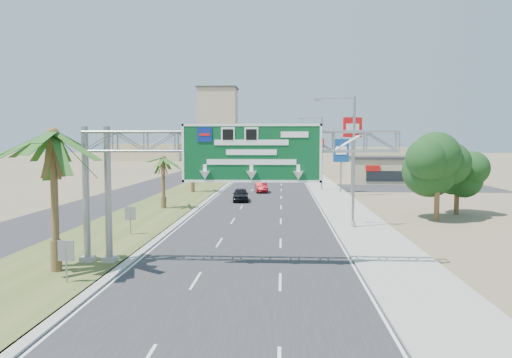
{
  "coord_description": "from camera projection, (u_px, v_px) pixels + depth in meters",
  "views": [
    {
      "loc": [
        2.05,
        -16.02,
        6.55
      ],
      "look_at": [
        0.41,
        15.9,
        4.2
      ],
      "focal_mm": 35.0,
      "sensor_mm": 36.0,
      "label": 1
    }
  ],
  "objects": [
    {
      "name": "ground",
      "position": [
        219.0,
        340.0,
        16.54
      ],
      "size": [
        600.0,
        600.0,
        0.0
      ],
      "primitive_type": "plane",
      "color": "#8C7A59",
      "rests_on": "ground"
    },
    {
      "name": "road",
      "position": [
        273.0,
        168.0,
        126.1
      ],
      "size": [
        12.0,
        300.0,
        0.02
      ],
      "primitive_type": "cube",
      "color": "#28282B",
      "rests_on": "ground"
    },
    {
      "name": "sidewalk_right",
      "position": [
        307.0,
        168.0,
        125.66
      ],
      "size": [
        4.0,
        300.0,
        0.1
      ],
      "primitive_type": "cube",
      "color": "#9E9B93",
      "rests_on": "ground"
    },
    {
      "name": "median_grass",
      "position": [
        234.0,
        168.0,
        126.61
      ],
      "size": [
        7.0,
        300.0,
        0.12
      ],
      "primitive_type": "cube",
      "color": "#3E5123",
      "rests_on": "ground"
    },
    {
      "name": "opposing_road",
      "position": [
        207.0,
        168.0,
        126.97
      ],
      "size": [
        8.0,
        300.0,
        0.02
      ],
      "primitive_type": "cube",
      "color": "#28282B",
      "rests_on": "ground"
    },
    {
      "name": "sign_gantry",
      "position": [
        222.0,
        152.0,
        26.04
      ],
      "size": [
        16.75,
        1.24,
        7.5
      ],
      "color": "gray",
      "rests_on": "ground"
    },
    {
      "name": "palm_near",
      "position": [
        53.0,
        135.0,
        24.47
      ],
      "size": [
        5.7,
        5.7,
        8.35
      ],
      "color": "brown",
      "rests_on": "ground"
    },
    {
      "name": "palm_row_b",
      "position": [
        163.0,
        159.0,
        48.54
      ],
      "size": [
        3.99,
        3.99,
        5.95
      ],
      "color": "brown",
      "rests_on": "ground"
    },
    {
      "name": "palm_row_c",
      "position": [
        192.0,
        149.0,
        64.42
      ],
      "size": [
        3.99,
        3.99,
        6.75
      ],
      "color": "brown",
      "rests_on": "ground"
    },
    {
      "name": "palm_row_d",
      "position": [
        212.0,
        155.0,
        82.44
      ],
      "size": [
        3.99,
        3.99,
        5.45
      ],
      "color": "brown",
      "rests_on": "ground"
    },
    {
      "name": "palm_row_e",
      "position": [
        225.0,
        150.0,
        101.31
      ],
      "size": [
        3.99,
        3.99,
        6.15
      ],
      "color": "brown",
      "rests_on": "ground"
    },
    {
      "name": "palm_row_f",
      "position": [
        236.0,
        150.0,
        126.24
      ],
      "size": [
        3.99,
        3.99,
        5.75
      ],
      "color": "brown",
      "rests_on": "ground"
    },
    {
      "name": "streetlight_near",
      "position": [
        351.0,
        167.0,
        37.73
      ],
      "size": [
        3.27,
        0.44,
        10.0
      ],
      "color": "gray",
      "rests_on": "ground"
    },
    {
      "name": "streetlight_mid",
      "position": [
        320.0,
        156.0,
        67.61
      ],
      "size": [
        3.27,
        0.44,
        10.0
      ],
      "color": "gray",
      "rests_on": "ground"
    },
    {
      "name": "streetlight_far",
      "position": [
        307.0,
        151.0,
        103.47
      ],
      "size": [
        3.27,
        0.44,
        10.0
      ],
      "color": "gray",
      "rests_on": "ground"
    },
    {
      "name": "signal_mast",
      "position": [
        299.0,
        152.0,
        87.6
      ],
      "size": [
        10.28,
        0.71,
        8.0
      ],
      "color": "gray",
      "rests_on": "ground"
    },
    {
      "name": "store_building",
      "position": [
        404.0,
        170.0,
        81.0
      ],
      "size": [
        18.0,
        10.0,
        4.0
      ],
      "primitive_type": "cube",
      "color": "tan",
      "rests_on": "ground"
    },
    {
      "name": "oak_near",
      "position": [
        438.0,
        167.0,
        41.33
      ],
      "size": [
        4.5,
        4.5,
        6.8
      ],
      "color": "brown",
      "rests_on": "ground"
    },
    {
      "name": "oak_far",
      "position": [
        457.0,
        173.0,
        45.22
      ],
      "size": [
        3.5,
        3.5,
        5.6
      ],
      "color": "brown",
      "rests_on": "ground"
    },
    {
      "name": "median_signback_a",
      "position": [
        66.0,
        254.0,
        22.81
      ],
      "size": [
        0.75,
        0.08,
        2.08
      ],
      "color": "gray",
      "rests_on": "ground"
    },
    {
      "name": "median_signback_b",
      "position": [
        130.0,
        216.0,
        34.8
      ],
      "size": [
        0.75,
        0.08,
        2.08
      ],
      "color": "gray",
      "rests_on": "ground"
    },
    {
      "name": "tower_distant",
      "position": [
        218.0,
        122.0,
        265.89
      ],
      "size": [
        20.0,
        16.0,
        35.0
      ],
      "primitive_type": "cube",
      "color": "tan",
      "rests_on": "ground"
    },
    {
      "name": "building_distant_left",
      "position": [
        150.0,
        152.0,
        177.98
      ],
      "size": [
        24.0,
        14.0,
        6.0
      ],
      "primitive_type": "cube",
      "color": "tan",
      "rests_on": "ground"
    },
    {
      "name": "building_distant_right",
      "position": [
        372.0,
        155.0,
        154.26
      ],
      "size": [
        20.0,
        12.0,
        5.0
      ],
      "primitive_type": "cube",
      "color": "tan",
      "rests_on": "ground"
    },
    {
      "name": "car_left_lane",
      "position": [
        241.0,
        195.0,
        55.33
      ],
      "size": [
        2.08,
        4.44,
        1.47
      ],
      "primitive_type": "imported",
      "rotation": [
        0.0,
        0.0,
        0.08
      ],
      "color": "black",
      "rests_on": "ground"
    },
    {
      "name": "car_mid_lane",
      "position": [
        261.0,
        187.0,
        65.35
      ],
      "size": [
        1.97,
        4.39,
        1.4
      ],
      "primitive_type": "imported",
      "rotation": [
        0.0,
        0.0,
        0.12
      ],
      "color": "maroon",
      "rests_on": "ground"
    },
    {
      "name": "car_right_lane",
      "position": [
        281.0,
        173.0,
        94.91
      ],
      "size": [
        2.58,
        4.77,
        1.27
      ],
      "primitive_type": "imported",
      "rotation": [
        0.0,
        0.0,
        -0.11
      ],
      "color": "gray",
      "rests_on": "ground"
    },
    {
      "name": "car_far",
      "position": [
        266.0,
        169.0,
        107.08
      ],
      "size": [
        2.51,
        5.41,
        1.53
      ],
      "primitive_type": "imported",
      "rotation": [
        0.0,
        0.0,
        -0.07
      ],
      "color": "black",
      "rests_on": "ground"
    },
    {
      "name": "pole_sign_red_near",
      "position": [
        352.0,
        132.0,
        60.28
      ],
      "size": [
        2.38,
        0.98,
        9.78
      ],
      "color": "gray",
      "rests_on": "ground"
    },
    {
      "name": "pole_sign_blue",
      "position": [
        341.0,
        152.0,
        64.68
      ],
      "size": [
        2.02,
        0.55,
        7.2
      ],
      "color": "gray",
      "rests_on": "ground"
    },
    {
      "name": "pole_sign_red_far",
      "position": [
        318.0,
        146.0,
        94.46
      ],
      "size": [
        2.21,
        0.46,
        7.44
      ],
      "color": "gray",
      "rests_on": "ground"
    }
  ]
}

